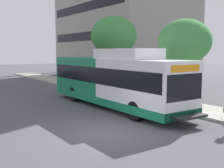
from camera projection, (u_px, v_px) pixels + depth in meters
ground_plane at (40, 104)px, 18.65m from camera, size 120.00×120.00×0.00m
sidewalk_curb at (140, 98)px, 20.93m from camera, size 3.00×56.00×0.14m
transit_bus at (114, 80)px, 17.56m from camera, size 2.58×12.25×3.65m
street_tree_near_stop at (185, 42)px, 18.08m from camera, size 3.39×3.39×5.43m
street_tree_mid_block at (114, 36)px, 24.93m from camera, size 4.07×4.07×6.46m
lattice_comm_tower at (69, 13)px, 48.47m from camera, size 1.10×1.10×30.42m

